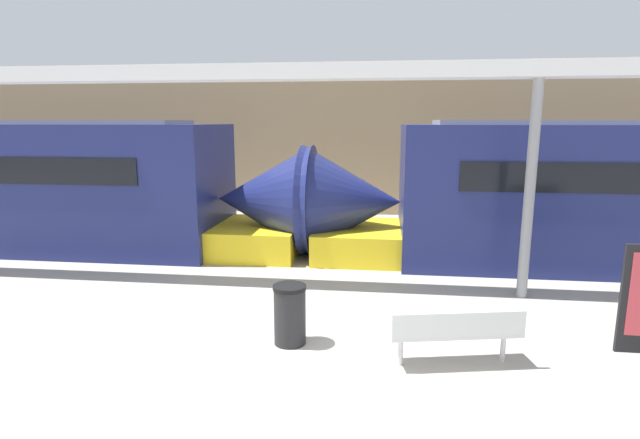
% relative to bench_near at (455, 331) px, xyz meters
% --- Properties ---
extents(ground_plane, '(60.00, 60.00, 0.00)m').
position_rel_bench_near_xyz_m(ground_plane, '(-1.68, -0.72, -0.49)').
color(ground_plane, '#A8A093').
extents(station_wall, '(56.00, 0.20, 5.00)m').
position_rel_bench_near_xyz_m(station_wall, '(-1.68, 10.93, 2.01)').
color(station_wall, '#9E8460').
rests_on(station_wall, ground_plane).
extents(bench_near, '(1.80, 0.79, 0.79)m').
position_rel_bench_near_xyz_m(bench_near, '(0.00, 0.00, 0.00)').
color(bench_near, silver).
rests_on(bench_near, ground_plane).
extents(trash_bin, '(0.48, 0.48, 0.88)m').
position_rel_bench_near_xyz_m(trash_bin, '(-2.26, 0.41, -0.05)').
color(trash_bin, black).
rests_on(trash_bin, ground_plane).
extents(support_column_near, '(0.19, 0.19, 3.89)m').
position_rel_bench_near_xyz_m(support_column_near, '(1.60, 2.87, 1.45)').
color(support_column_near, gray).
rests_on(support_column_near, ground_plane).
extents(canopy_beam, '(28.00, 0.60, 0.28)m').
position_rel_bench_near_xyz_m(canopy_beam, '(1.60, 2.87, 3.54)').
color(canopy_beam, silver).
rests_on(canopy_beam, support_column_near).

